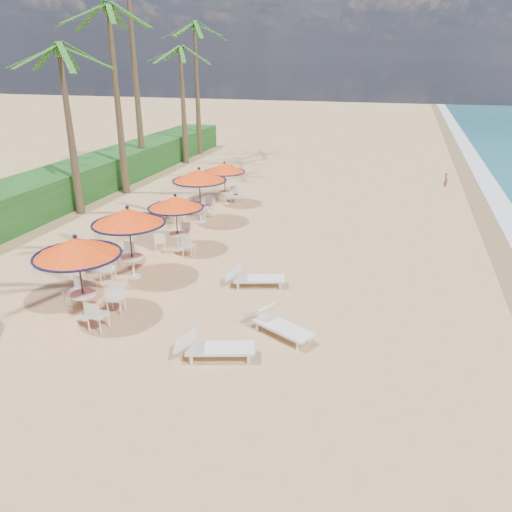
{
  "coord_description": "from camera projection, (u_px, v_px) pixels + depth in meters",
  "views": [
    {
      "loc": [
        3.92,
        -11.08,
        7.43
      ],
      "look_at": [
        -0.42,
        3.81,
        1.2
      ],
      "focal_mm": 35.0,
      "sensor_mm": 36.0,
      "label": 1
    }
  ],
  "objects": [
    {
      "name": "person",
      "position": [
        446.0,
        180.0,
        30.14
      ],
      "size": [
        0.34,
        0.41,
        0.97
      ],
      "primitive_type": "imported",
      "rotation": [
        0.0,
        0.0,
        1.91
      ],
      "color": "#8E5C48",
      "rests_on": "ground"
    },
    {
      "name": "station_1",
      "position": [
        127.0,
        223.0,
        17.33
      ],
      "size": [
        2.57,
        2.57,
        2.68
      ],
      "color": "black",
      "rests_on": "ground"
    },
    {
      "name": "station_4",
      "position": [
        226.0,
        171.0,
        26.39
      ],
      "size": [
        2.21,
        2.21,
        2.3
      ],
      "color": "black",
      "rests_on": "ground"
    },
    {
      "name": "palm_4",
      "position": [
        110.0,
        22.0,
        25.79
      ],
      "size": [
        5.0,
        5.0,
        9.91
      ],
      "color": "brown",
      "rests_on": "ground"
    },
    {
      "name": "lounger_near",
      "position": [
        212.0,
        347.0,
        13.07
      ],
      "size": [
        2.21,
        1.24,
        0.76
      ],
      "rotation": [
        0.0,
        0.0,
        0.29
      ],
      "color": "white",
      "rests_on": "ground"
    },
    {
      "name": "ground",
      "position": [
        232.0,
        348.0,
        13.66
      ],
      "size": [
        160.0,
        160.0,
        0.0
      ],
      "primitive_type": "plane",
      "color": "tan",
      "rests_on": "ground"
    },
    {
      "name": "palm_7",
      "position": [
        195.0,
        35.0,
        37.45
      ],
      "size": [
        5.0,
        5.0,
        9.75
      ],
      "color": "brown",
      "rests_on": "ground"
    },
    {
      "name": "scrub_hedge",
      "position": [
        59.0,
        188.0,
        26.63
      ],
      "size": [
        3.0,
        40.0,
        1.8
      ],
      "primitive_type": "cube",
      "color": "#194716",
      "rests_on": "ground"
    },
    {
      "name": "station_0",
      "position": [
        80.0,
        257.0,
        14.59
      ],
      "size": [
        2.57,
        2.57,
        2.68
      ],
      "color": "black",
      "rests_on": "ground"
    },
    {
      "name": "palm_3",
      "position": [
        61.0,
        62.0,
        22.74
      ],
      "size": [
        5.0,
        5.0,
        7.92
      ],
      "color": "brown",
      "rests_on": "ground"
    },
    {
      "name": "station_3",
      "position": [
        199.0,
        182.0,
        23.38
      ],
      "size": [
        2.56,
        2.56,
        2.66
      ],
      "color": "black",
      "rests_on": "ground"
    },
    {
      "name": "wetsand_band",
      "position": [
        505.0,
        252.0,
        20.39
      ],
      "size": [
        1.4,
        140.0,
        0.02
      ],
      "primitive_type": "cube",
      "color": "olive",
      "rests_on": "ground"
    },
    {
      "name": "palm_6",
      "position": [
        181.0,
        58.0,
        34.64
      ],
      "size": [
        5.0,
        5.0,
        8.05
      ],
      "color": "brown",
      "rests_on": "ground"
    },
    {
      "name": "lounger_far",
      "position": [
        253.0,
        277.0,
        17.19
      ],
      "size": [
        2.14,
        1.2,
        0.73
      ],
      "rotation": [
        0.0,
        0.0,
        0.29
      ],
      "color": "white",
      "rests_on": "ground"
    },
    {
      "name": "lounger_mid",
      "position": [
        277.0,
        323.0,
        14.21
      ],
      "size": [
        2.19,
        1.57,
        0.76
      ],
      "rotation": [
        0.0,
        0.0,
        -0.48
      ],
      "color": "white",
      "rests_on": "ground"
    },
    {
      "name": "station_2",
      "position": [
        176.0,
        209.0,
        20.0
      ],
      "size": [
        2.26,
        2.26,
        2.35
      ],
      "color": "black",
      "rests_on": "ground"
    }
  ]
}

